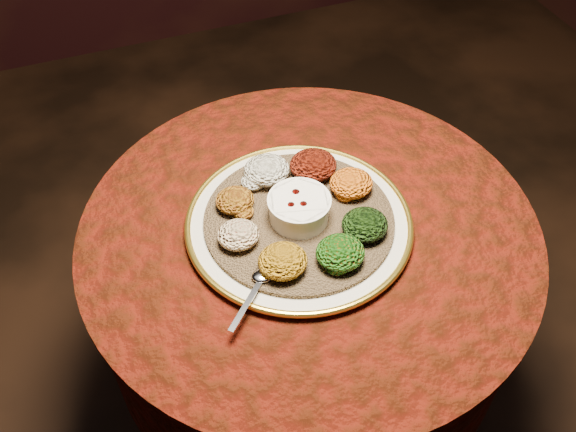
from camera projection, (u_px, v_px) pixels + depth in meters
name	position (u px, v px, depth m)	size (l,w,h in m)	color
table	(307.00, 278.00, 1.46)	(0.96, 0.96, 0.73)	black
platter	(299.00, 223.00, 1.32)	(0.56, 0.56, 0.02)	beige
injera	(299.00, 219.00, 1.31)	(0.39, 0.39, 0.01)	olive
stew_bowl	(299.00, 207.00, 1.28)	(0.13, 0.13, 0.05)	white
spoon	(261.00, 279.00, 1.19)	(0.12, 0.12, 0.01)	silver
portion_ayib	(267.00, 170.00, 1.37)	(0.10, 0.09, 0.05)	white
portion_kitfo	(313.00, 165.00, 1.38)	(0.10, 0.10, 0.05)	black
portion_tikil	(351.00, 183.00, 1.34)	(0.09, 0.09, 0.04)	#C67810
portion_gomen	(365.00, 225.00, 1.26)	(0.09, 0.09, 0.04)	black
portion_mixveg	(340.00, 253.00, 1.22)	(0.10, 0.09, 0.05)	#9C410A
portion_kik	(283.00, 261.00, 1.20)	(0.09, 0.09, 0.05)	#99660D
portion_timatim	(238.00, 235.00, 1.25)	(0.08, 0.08, 0.04)	maroon
portion_shiro	(235.00, 200.00, 1.31)	(0.08, 0.08, 0.04)	#945C11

